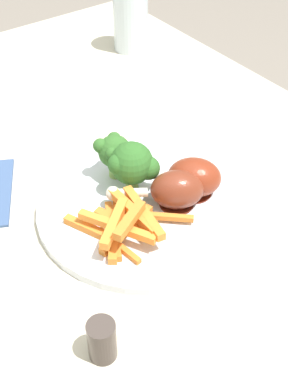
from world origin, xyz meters
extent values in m
cube|color=beige|center=(0.00, 0.00, 0.72)|extent=(1.25, 0.88, 0.03)
cylinder|color=#9C9582|center=(-0.57, 0.38, 0.35)|extent=(0.06, 0.06, 0.70)
cylinder|color=silver|center=(-0.01, 0.05, 0.74)|extent=(0.29, 0.29, 0.01)
cylinder|color=#86B556|center=(-0.04, 0.05, 0.75)|extent=(0.02, 0.02, 0.02)
sphere|color=#2F6426|center=(-0.04, 0.05, 0.79)|extent=(0.06, 0.06, 0.06)
sphere|color=#2F6426|center=(-0.04, 0.03, 0.79)|extent=(0.03, 0.03, 0.03)
sphere|color=#2F6426|center=(-0.02, 0.07, 0.78)|extent=(0.03, 0.03, 0.03)
sphere|color=#2F6426|center=(-0.02, 0.07, 0.79)|extent=(0.03, 0.03, 0.03)
cylinder|color=#89B657|center=(-0.08, 0.05, 0.76)|extent=(0.02, 0.02, 0.03)
sphere|color=#326528|center=(-0.08, 0.05, 0.79)|extent=(0.05, 0.05, 0.05)
sphere|color=#326528|center=(-0.09, 0.06, 0.79)|extent=(0.02, 0.02, 0.02)
sphere|color=#326528|center=(-0.09, 0.06, 0.79)|extent=(0.02, 0.02, 0.02)
sphere|color=#326528|center=(-0.06, 0.04, 0.79)|extent=(0.02, 0.02, 0.02)
sphere|color=#326528|center=(-0.09, 0.03, 0.80)|extent=(0.02, 0.02, 0.02)
sphere|color=#326528|center=(-0.06, 0.06, 0.78)|extent=(0.02, 0.02, 0.02)
cube|color=orange|center=(0.02, 0.00, 0.75)|extent=(0.04, 0.10, 0.01)
cube|color=orange|center=(0.03, 0.02, 0.77)|extent=(0.10, 0.03, 0.01)
cube|color=orange|center=(0.02, -0.01, 0.75)|extent=(0.09, 0.07, 0.01)
cube|color=orange|center=(0.04, 0.05, 0.75)|extent=(0.05, 0.06, 0.01)
cube|color=orange|center=(0.02, 0.01, 0.77)|extent=(0.09, 0.01, 0.01)
cube|color=orange|center=(0.02, 0.00, 0.76)|extent=(0.05, 0.05, 0.01)
cube|color=orange|center=(0.03, -0.02, 0.77)|extent=(0.06, 0.07, 0.01)
cube|color=orange|center=(0.04, -0.01, 0.78)|extent=(0.04, 0.06, 0.01)
cube|color=orange|center=(0.02, -0.01, 0.75)|extent=(0.09, 0.05, 0.01)
cube|color=orange|center=(0.04, -0.02, 0.75)|extent=(0.07, 0.02, 0.01)
cube|color=orange|center=(0.03, -0.02, 0.76)|extent=(0.10, 0.06, 0.01)
cube|color=orange|center=(0.01, 0.00, 0.75)|extent=(0.07, 0.04, 0.01)
cube|color=orange|center=(0.00, -0.04, 0.75)|extent=(0.08, 0.04, 0.01)
cylinder|color=#5B1C0F|center=(0.02, 0.12, 0.74)|extent=(0.05, 0.05, 0.00)
ellipsoid|color=maroon|center=(0.02, 0.12, 0.77)|extent=(0.09, 0.09, 0.05)
cylinder|color=beige|center=(-0.03, 0.08, 0.77)|extent=(0.03, 0.03, 0.01)
sphere|color=silver|center=(-0.04, 0.06, 0.77)|extent=(0.02, 0.02, 0.02)
cylinder|color=#511C11|center=(0.02, 0.08, 0.74)|extent=(0.05, 0.05, 0.00)
ellipsoid|color=maroon|center=(0.02, 0.08, 0.77)|extent=(0.08, 0.09, 0.05)
cylinder|color=beige|center=(-0.01, 0.03, 0.77)|extent=(0.03, 0.04, 0.01)
sphere|color=silver|center=(-0.02, 0.01, 0.77)|extent=(0.02, 0.02, 0.02)
cylinder|color=silver|center=(-0.40, 0.31, 0.80)|extent=(0.07, 0.07, 0.14)
cylinder|color=#423833|center=(0.14, -0.11, 0.76)|extent=(0.03, 0.03, 0.05)
camera|label=1|loc=(0.41, -0.25, 1.22)|focal=48.93mm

